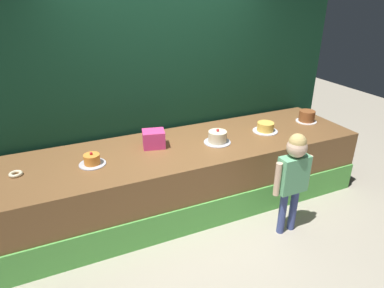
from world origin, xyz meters
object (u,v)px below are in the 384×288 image
object	(u,v)px
cake_far_right	(307,117)
donut	(16,174)
pink_box	(154,139)
cake_center_right	(265,127)
cake_far_left	(92,160)
cake_center_left	(217,137)
child_figure	(293,171)

from	to	relation	value
cake_far_right	donut	bearing A→B (deg)	179.84
pink_box	cake_center_right	distance (m)	1.40
cake_center_right	cake_far_right	distance (m)	0.70
donut	cake_far_left	distance (m)	0.70
cake_far_left	cake_center_left	bearing A→B (deg)	-1.81
child_figure	pink_box	size ratio (longest dim) A/B	4.71
child_figure	donut	distance (m)	2.68
child_figure	donut	bearing A→B (deg)	158.92
cake_far_left	cake_far_right	distance (m)	2.79
pink_box	donut	size ratio (longest dim) A/B	1.92
donut	pink_box	bearing A→B (deg)	2.99
donut	cake_center_left	size ratio (longest dim) A/B	0.40
donut	cake_center_left	bearing A→B (deg)	-3.27
cake_far_left	cake_center_right	size ratio (longest dim) A/B	0.86
cake_center_left	cake_center_right	xyz separation A→B (m)	(0.70, 0.05, -0.01)
cake_far_right	pink_box	bearing A→B (deg)	177.75
donut	child_figure	bearing A→B (deg)	-21.08
cake_center_right	cake_center_left	bearing A→B (deg)	-175.72
pink_box	cake_center_right	size ratio (longest dim) A/B	0.78
cake_far_left	cake_center_right	world-z (taller)	cake_far_left
cake_center_left	cake_far_right	bearing A→B (deg)	4.51
cake_far_left	cake_center_left	distance (m)	1.40
cake_center_left	cake_far_right	distance (m)	1.40
cake_center_left	cake_far_right	world-z (taller)	cake_center_left
child_figure	cake_center_right	size ratio (longest dim) A/B	3.66
pink_box	cake_center_left	xyz separation A→B (m)	(0.70, -0.19, -0.03)
cake_center_right	cake_far_left	bearing A→B (deg)	-179.78
cake_far_left	cake_center_left	world-z (taller)	cake_center_left
pink_box	donut	bearing A→B (deg)	-177.01
donut	cake_center_right	xyz separation A→B (m)	(2.79, -0.07, 0.04)
cake_center_left	donut	bearing A→B (deg)	176.73
pink_box	cake_far_left	world-z (taller)	pink_box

